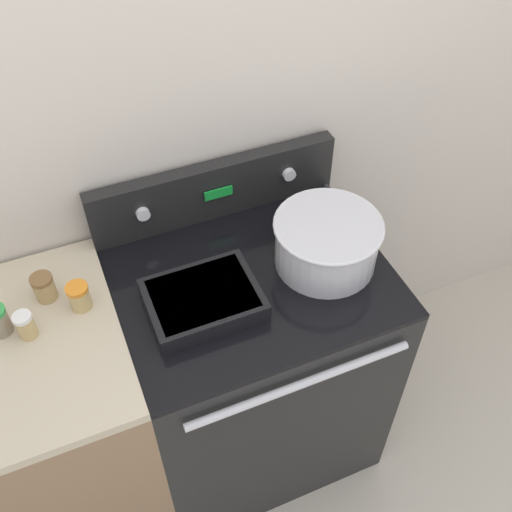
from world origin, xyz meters
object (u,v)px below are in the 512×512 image
at_px(casserole_dish, 203,299).
at_px(spice_jar_orange_cap, 79,296).
at_px(spice_jar_white_cap, 25,325).
at_px(ladle, 351,208).
at_px(spice_jar_brown_cap, 44,287).
at_px(mixing_bowl, 327,241).

bearing_deg(casserole_dish, spice_jar_orange_cap, 158.73).
bearing_deg(spice_jar_orange_cap, spice_jar_white_cap, -163.96).
height_order(casserole_dish, ladle, ladle).
relative_size(ladle, spice_jar_brown_cap, 3.63).
height_order(ladle, spice_jar_white_cap, spice_jar_white_cap).
xyz_separation_m(mixing_bowl, spice_jar_brown_cap, (-0.78, 0.17, -0.03)).
height_order(mixing_bowl, ladle, mixing_bowl).
distance_m(casserole_dish, spice_jar_orange_cap, 0.33).
relative_size(spice_jar_orange_cap, spice_jar_white_cap, 1.00).
bearing_deg(spice_jar_brown_cap, spice_jar_orange_cap, -39.93).
bearing_deg(casserole_dish, spice_jar_white_cap, 170.31).
bearing_deg(spice_jar_white_cap, mixing_bowl, -3.87).
relative_size(ladle, spice_jar_white_cap, 3.67).
bearing_deg(spice_jar_brown_cap, ladle, -1.95).
distance_m(mixing_bowl, spice_jar_white_cap, 0.84).
bearing_deg(spice_jar_orange_cap, casserole_dish, -21.27).
bearing_deg(ladle, spice_jar_orange_cap, -177.55).
height_order(spice_jar_orange_cap, spice_jar_white_cap, same).
relative_size(spice_jar_orange_cap, spice_jar_brown_cap, 0.98).
distance_m(mixing_bowl, spice_jar_brown_cap, 0.79).
height_order(casserole_dish, spice_jar_orange_cap, spice_jar_orange_cap).
bearing_deg(ladle, casserole_dish, -163.91).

